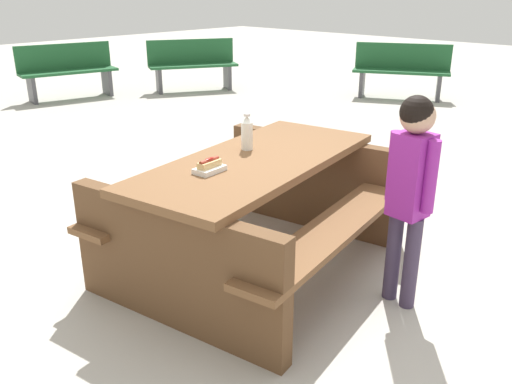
# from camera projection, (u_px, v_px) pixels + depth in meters

# --- Properties ---
(ground_plane) EXTENTS (30.00, 30.00, 0.00)m
(ground_plane) POSITION_uv_depth(u_px,v_px,m) (256.00, 266.00, 3.58)
(ground_plane) COLOR #B7B2A8
(ground_plane) RESTS_ON ground
(picnic_table) EXTENTS (2.01, 1.68, 0.75)m
(picnic_table) POSITION_uv_depth(u_px,v_px,m) (256.00, 204.00, 3.42)
(picnic_table) COLOR brown
(picnic_table) RESTS_ON ground
(soda_bottle) EXTENTS (0.07, 0.07, 0.24)m
(soda_bottle) POSITION_uv_depth(u_px,v_px,m) (247.00, 133.00, 3.44)
(soda_bottle) COLOR silver
(soda_bottle) RESTS_ON picnic_table
(hotdog_tray) EXTENTS (0.19, 0.13, 0.08)m
(hotdog_tray) POSITION_uv_depth(u_px,v_px,m) (209.00, 167.00, 3.05)
(hotdog_tray) COLOR white
(hotdog_tray) RESTS_ON picnic_table
(child_in_coat) EXTENTS (0.20, 0.30, 1.22)m
(child_in_coat) POSITION_uv_depth(u_px,v_px,m) (411.00, 176.00, 2.90)
(child_in_coat) COLOR #3F334C
(child_in_coat) RESTS_ON ground
(park_bench_near) EXTENTS (1.03, 1.52, 0.85)m
(park_bench_near) POSITION_uv_depth(u_px,v_px,m) (401.00, 70.00, 8.66)
(park_bench_near) COLOR #1E592D
(park_bench_near) RESTS_ON ground
(park_bench_mid) EXTENTS (1.55, 0.71, 0.85)m
(park_bench_mid) POSITION_uv_depth(u_px,v_px,m) (68.00, 70.00, 8.63)
(park_bench_mid) COLOR #1E592D
(park_bench_mid) RESTS_ON ground
(park_bench_far) EXTENTS (1.51, 1.08, 0.85)m
(park_bench_far) POSITION_uv_depth(u_px,v_px,m) (192.00, 64.00, 9.28)
(park_bench_far) COLOR #1E592D
(park_bench_far) RESTS_ON ground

